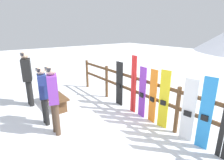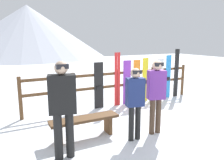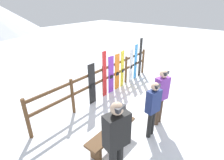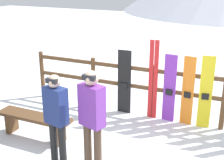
# 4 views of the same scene
# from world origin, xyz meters

# --- Properties ---
(fence) EXTENTS (5.87, 0.10, 1.16)m
(fence) POSITION_xyz_m (0.00, 1.93, 0.70)
(fence) COLOR brown
(fence) RESTS_ON ground
(bench) EXTENTS (1.50, 0.36, 0.46)m
(bench) POSITION_xyz_m (-1.76, 0.12, 0.35)
(bench) COLOR brown
(bench) RESTS_ON ground
(person_navy) EXTENTS (0.40, 0.28, 1.55)m
(person_navy) POSITION_xyz_m (-0.85, -0.45, 0.91)
(person_navy) COLOR black
(person_navy) RESTS_ON ground
(person_purple) EXTENTS (0.43, 0.32, 1.67)m
(person_purple) POSITION_xyz_m (-0.25, -0.38, 0.99)
(person_purple) COLOR #4C3828
(person_purple) RESTS_ON ground
(snowboard_black_stripe) EXTENTS (0.30, 0.06, 1.44)m
(snowboard_black_stripe) POSITION_xyz_m (-0.65, 1.87, 0.71)
(snowboard_black_stripe) COLOR black
(snowboard_black_stripe) RESTS_ON ground
(ski_pair_red) EXTENTS (0.20, 0.02, 1.71)m
(ski_pair_red) POSITION_xyz_m (0.00, 1.88, 0.86)
(ski_pair_red) COLOR red
(ski_pair_red) RESTS_ON ground
(snowboard_purple) EXTENTS (0.26, 0.08, 1.45)m
(snowboard_purple) POSITION_xyz_m (0.36, 1.87, 0.72)
(snowboard_purple) COLOR purple
(snowboard_purple) RESTS_ON ground
(snowboard_orange) EXTENTS (0.24, 0.07, 1.45)m
(snowboard_orange) POSITION_xyz_m (0.74, 1.87, 0.72)
(snowboard_orange) COLOR orange
(snowboard_orange) RESTS_ON ground
(snowboard_yellow) EXTENTS (0.25, 0.09, 1.50)m
(snowboard_yellow) POSITION_xyz_m (1.09, 1.87, 0.74)
(snowboard_yellow) COLOR yellow
(snowboard_yellow) RESTS_ON ground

